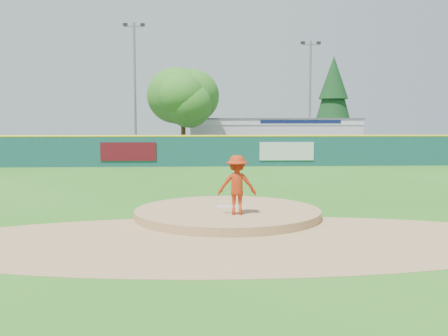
{
  "coord_description": "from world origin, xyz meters",
  "views": [
    {
      "loc": [
        -0.89,
        -14.66,
        2.76
      ],
      "look_at": [
        0.0,
        2.0,
        1.3
      ],
      "focal_mm": 40.0,
      "sensor_mm": 36.0,
      "label": 1
    }
  ],
  "objects": [
    {
      "name": "infield_dirt_arc",
      "position": [
        0.0,
        -3.0,
        0.01
      ],
      "size": [
        15.4,
        15.4,
        0.01
      ],
      "primitive_type": "cylinder",
      "color": "#9E774C",
      "rests_on": "ground"
    },
    {
      "name": "deciduous_tree",
      "position": [
        -2.0,
        25.0,
        4.55
      ],
      "size": [
        5.6,
        5.6,
        7.36
      ],
      "color": "#382314",
      "rests_on": "ground"
    },
    {
      "name": "pitchers_mound",
      "position": [
        0.0,
        0.0,
        0.0
      ],
      "size": [
        5.5,
        5.5,
        0.5
      ],
      "primitive_type": "cylinder",
      "color": "#9E774C",
      "rests_on": "ground"
    },
    {
      "name": "light_pole_left",
      "position": [
        -6.0,
        27.0,
        6.05
      ],
      "size": [
        1.75,
        0.25,
        11.0
      ],
      "color": "gray",
      "rests_on": "ground"
    },
    {
      "name": "conifer_tree",
      "position": [
        13.0,
        36.0,
        5.54
      ],
      "size": [
        4.4,
        4.4,
        9.5
      ],
      "color": "#382314",
      "rests_on": "ground"
    },
    {
      "name": "parking_lot",
      "position": [
        0.0,
        27.0,
        0.01
      ],
      "size": [
        44.0,
        16.0,
        0.02
      ],
      "primitive_type": "cube",
      "color": "#38383A",
      "rests_on": "ground"
    },
    {
      "name": "light_pole_right",
      "position": [
        9.0,
        29.0,
        5.54
      ],
      "size": [
        1.75,
        0.25,
        10.0
      ],
      "color": "gray",
      "rests_on": "ground"
    },
    {
      "name": "pitching_rubber",
      "position": [
        0.0,
        0.3,
        0.27
      ],
      "size": [
        0.6,
        0.15,
        0.04
      ],
      "primitive_type": "cube",
      "color": "white",
      "rests_on": "pitchers_mound"
    },
    {
      "name": "van",
      "position": [
        6.73,
        21.61,
        0.76
      ],
      "size": [
        5.32,
        2.49,
        1.47
      ],
      "primitive_type": "imported",
      "rotation": [
        0.0,
        0.0,
        1.58
      ],
      "color": "silver",
      "rests_on": "parking_lot"
    },
    {
      "name": "pool_building_grp",
      "position": [
        6.0,
        31.99,
        1.66
      ],
      "size": [
        15.2,
        8.2,
        3.31
      ],
      "color": "silver",
      "rests_on": "ground"
    },
    {
      "name": "pitcher",
      "position": [
        0.21,
        -0.89,
        1.08
      ],
      "size": [
        1.1,
        0.67,
        1.66
      ],
      "primitive_type": "imported",
      "rotation": [
        0.0,
        0.0,
        3.09
      ],
      "color": "#AA2B0E",
      "rests_on": "pitchers_mound"
    },
    {
      "name": "outfield_fence",
      "position": [
        0.0,
        18.0,
        1.09
      ],
      "size": [
        40.0,
        0.14,
        2.07
      ],
      "color": "#154545",
      "rests_on": "ground"
    },
    {
      "name": "fence_banners",
      "position": [
        -0.19,
        17.92,
        1.0
      ],
      "size": [
        13.96,
        0.04,
        1.2
      ],
      "color": "#5A0C15",
      "rests_on": "ground"
    },
    {
      "name": "ground",
      "position": [
        0.0,
        0.0,
        0.0
      ],
      "size": [
        120.0,
        120.0,
        0.0
      ],
      "primitive_type": "plane",
      "color": "#286B19",
      "rests_on": "ground"
    }
  ]
}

